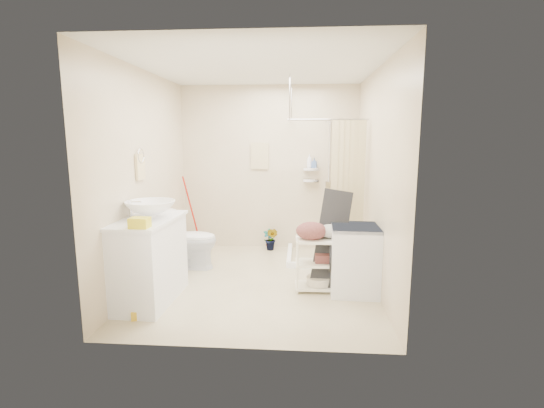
{
  "coord_description": "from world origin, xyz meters",
  "views": [
    {
      "loc": [
        0.5,
        -4.7,
        1.8
      ],
      "look_at": [
        0.14,
        0.25,
        0.95
      ],
      "focal_mm": 26.0,
      "sensor_mm": 36.0,
      "label": 1
    }
  ],
  "objects_px": {
    "laundry_rack": "(319,259)",
    "vanity": "(148,260)",
    "toilet": "(188,239)",
    "washing_machine": "(355,259)"
  },
  "relations": [
    {
      "from": "laundry_rack",
      "to": "toilet",
      "type": "bearing_deg",
      "value": 156.87
    },
    {
      "from": "vanity",
      "to": "washing_machine",
      "type": "relative_size",
      "value": 1.33
    },
    {
      "from": "laundry_rack",
      "to": "vanity",
      "type": "bearing_deg",
      "value": -168.44
    },
    {
      "from": "washing_machine",
      "to": "laundry_rack",
      "type": "bearing_deg",
      "value": 177.75
    },
    {
      "from": "vanity",
      "to": "toilet",
      "type": "distance_m",
      "value": 1.15
    },
    {
      "from": "toilet",
      "to": "washing_machine",
      "type": "height_order",
      "value": "toilet"
    },
    {
      "from": "washing_machine",
      "to": "laundry_rack",
      "type": "height_order",
      "value": "washing_machine"
    },
    {
      "from": "toilet",
      "to": "vanity",
      "type": "bearing_deg",
      "value": 174.54
    },
    {
      "from": "washing_machine",
      "to": "toilet",
      "type": "bearing_deg",
      "value": 163.82
    },
    {
      "from": "vanity",
      "to": "washing_machine",
      "type": "xyz_separation_m",
      "value": [
        2.3,
        0.41,
        -0.07
      ]
    }
  ]
}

